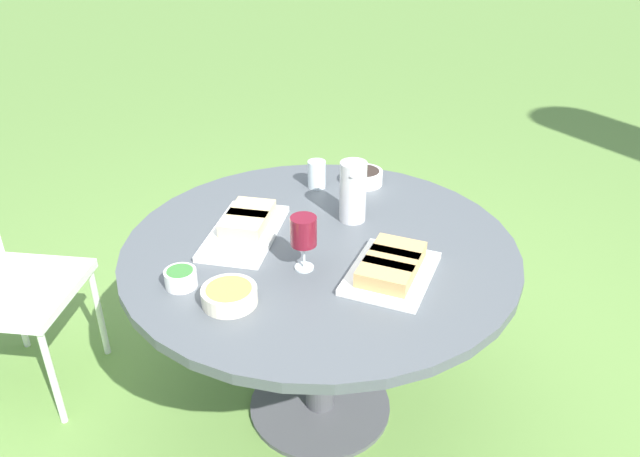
{
  "coord_description": "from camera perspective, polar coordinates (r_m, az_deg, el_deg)",
  "views": [
    {
      "loc": [
        1.74,
        0.25,
        1.8
      ],
      "look_at": [
        0.0,
        0.0,
        0.8
      ],
      "focal_mm": 35.0,
      "sensor_mm": 36.0,
      "label": 1
    }
  ],
  "objects": [
    {
      "name": "dining_table",
      "position": [
        2.12,
        0.0,
        -3.99
      ],
      "size": [
        1.3,
        1.3,
        0.74
      ],
      "color": "#4C4C51",
      "rests_on": "ground_plane"
    },
    {
      "name": "ground_plane",
      "position": [
        2.52,
        0.0,
        -15.93
      ],
      "size": [
        40.0,
        40.0,
        0.0
      ],
      "primitive_type": "plane",
      "color": "#668E42"
    },
    {
      "name": "water_pitcher",
      "position": [
        2.16,
        3.03,
        3.4
      ],
      "size": [
        0.1,
        0.09,
        0.22
      ],
      "color": "silver",
      "rests_on": "dining_table"
    },
    {
      "name": "bowl_olives",
      "position": [
        2.46,
        4.03,
        4.78
      ],
      "size": [
        0.15,
        0.15,
        0.06
      ],
      "color": "white",
      "rests_on": "dining_table"
    },
    {
      "name": "bowl_fries",
      "position": [
        1.79,
        -8.29,
        -6.02
      ],
      "size": [
        0.16,
        0.16,
        0.05
      ],
      "color": "beige",
      "rests_on": "dining_table"
    },
    {
      "name": "cup_water_near",
      "position": [
        2.42,
        -0.31,
        4.99
      ],
      "size": [
        0.07,
        0.07,
        0.11
      ],
      "color": "silver",
      "rests_on": "dining_table"
    },
    {
      "name": "wine_glass",
      "position": [
        1.87,
        -1.51,
        -0.37
      ],
      "size": [
        0.08,
        0.08,
        0.18
      ],
      "color": "silver",
      "rests_on": "dining_table"
    },
    {
      "name": "bowl_salad",
      "position": [
        1.89,
        -12.63,
        -4.38
      ],
      "size": [
        0.1,
        0.1,
        0.05
      ],
      "color": "white",
      "rests_on": "dining_table"
    },
    {
      "name": "platter_bread_main",
      "position": [
        1.9,
        6.54,
        -3.56
      ],
      "size": [
        0.37,
        0.31,
        0.07
      ],
      "color": "white",
      "rests_on": "dining_table"
    },
    {
      "name": "platter_charcuterie",
      "position": [
        2.13,
        -6.77,
        0.28
      ],
      "size": [
        0.41,
        0.24,
        0.06
      ],
      "color": "white",
      "rests_on": "dining_table"
    }
  ]
}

